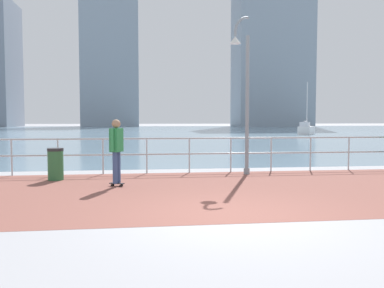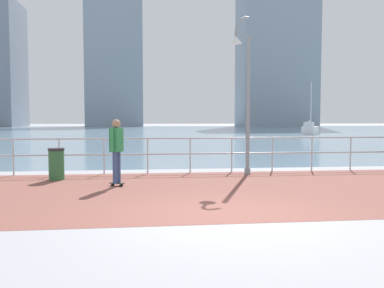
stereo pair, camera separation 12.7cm
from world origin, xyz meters
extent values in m
plane|color=#9E9EA3|center=(0.00, 40.00, 0.00)|extent=(220.00, 220.00, 0.00)
cube|color=brown|center=(0.00, 2.69, 0.00)|extent=(28.00, 6.58, 0.01)
cube|color=#6B899E|center=(0.00, 50.98, 0.00)|extent=(180.00, 88.00, 0.00)
cylinder|color=#B2BCC1|center=(-5.60, 5.98, 0.57)|extent=(0.05, 0.05, 1.14)
cylinder|color=#B2BCC1|center=(-4.20, 5.98, 0.57)|extent=(0.05, 0.05, 1.14)
cylinder|color=#B2BCC1|center=(-2.80, 5.98, 0.57)|extent=(0.05, 0.05, 1.14)
cylinder|color=#B2BCC1|center=(-1.40, 5.98, 0.57)|extent=(0.05, 0.05, 1.14)
cylinder|color=#B2BCC1|center=(0.00, 5.98, 0.57)|extent=(0.05, 0.05, 1.14)
cylinder|color=#B2BCC1|center=(1.40, 5.98, 0.57)|extent=(0.05, 0.05, 1.14)
cylinder|color=#B2BCC1|center=(2.80, 5.98, 0.57)|extent=(0.05, 0.05, 1.14)
cylinder|color=#B2BCC1|center=(4.20, 5.98, 0.57)|extent=(0.05, 0.05, 1.14)
cylinder|color=#B2BCC1|center=(5.60, 5.98, 0.57)|extent=(0.05, 0.05, 1.14)
cylinder|color=#B2BCC1|center=(0.00, 5.98, 1.14)|extent=(25.20, 0.06, 0.06)
cylinder|color=#B2BCC1|center=(0.00, 5.98, 0.63)|extent=(25.20, 0.06, 0.06)
cylinder|color=gray|center=(1.79, 5.38, 0.10)|extent=(0.19, 0.19, 0.20)
cylinder|color=gray|center=(1.79, 5.38, 2.20)|extent=(0.12, 0.12, 4.41)
cylinder|color=gray|center=(1.72, 5.34, 4.95)|extent=(0.20, 0.16, 0.11)
cylinder|color=gray|center=(1.59, 5.27, 4.90)|extent=(0.21, 0.17, 0.15)
cylinder|color=gray|center=(1.48, 5.20, 4.82)|extent=(0.20, 0.17, 0.18)
cylinder|color=gray|center=(1.39, 5.15, 4.70)|extent=(0.18, 0.15, 0.19)
cylinder|color=gray|center=(1.33, 5.12, 4.56)|extent=(0.15, 0.14, 0.19)
cylinder|color=gray|center=(1.32, 5.11, 4.40)|extent=(0.12, 0.12, 0.17)
cone|color=silver|center=(1.32, 5.11, 4.20)|extent=(0.36, 0.36, 0.22)
cylinder|color=black|center=(-2.36, 3.54, 0.03)|extent=(0.07, 0.05, 0.06)
cylinder|color=black|center=(-2.33, 3.61, 0.03)|extent=(0.07, 0.05, 0.06)
cylinder|color=black|center=(-2.13, 3.43, 0.03)|extent=(0.07, 0.05, 0.06)
cylinder|color=black|center=(-2.10, 3.50, 0.03)|extent=(0.07, 0.05, 0.06)
cube|color=black|center=(-2.23, 3.52, 0.08)|extent=(0.41, 0.27, 0.02)
cylinder|color=#384C7A|center=(-2.26, 3.45, 0.50)|extent=(0.17, 0.17, 0.83)
cylinder|color=#384C7A|center=(-2.19, 3.59, 0.50)|extent=(0.17, 0.17, 0.83)
cube|color=#2D8C4C|center=(-2.23, 3.52, 1.23)|extent=(0.36, 0.41, 0.62)
cylinder|color=#2D8C4C|center=(-2.33, 3.31, 1.24)|extent=(0.12, 0.12, 0.59)
cylinder|color=#2D8C4C|center=(-2.13, 3.73, 1.24)|extent=(0.12, 0.12, 0.59)
sphere|color=#A37A5B|center=(-2.23, 3.52, 1.65)|extent=(0.23, 0.23, 0.23)
cylinder|color=#2D6638|center=(-4.05, 4.86, 0.42)|extent=(0.44, 0.44, 0.85)
cylinder|color=#262628|center=(-4.05, 4.86, 0.89)|extent=(0.46, 0.46, 0.08)
cube|color=white|center=(17.71, 37.65, 0.46)|extent=(3.45, 4.38, 0.93)
cube|color=silver|center=(17.02, 36.55, 1.19)|extent=(1.63, 1.82, 0.52)
cylinder|color=silver|center=(17.71, 37.65, 3.51)|extent=(0.10, 0.10, 5.16)
cylinder|color=silver|center=(17.20, 36.85, 1.55)|extent=(1.11, 1.69, 0.08)
cube|color=#8493A3|center=(30.01, 87.21, 21.13)|extent=(17.89, 10.55, 42.27)
cube|color=#8493A3|center=(-8.75, 95.26, 15.70)|extent=(13.72, 10.94, 31.40)
camera|label=1|loc=(-1.60, -7.12, 1.77)|focal=37.53mm
camera|label=2|loc=(-1.48, -7.13, 1.77)|focal=37.53mm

